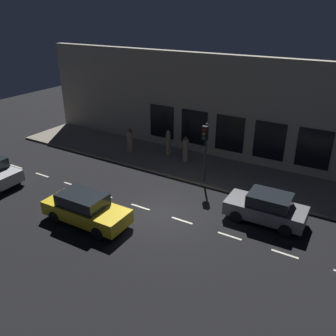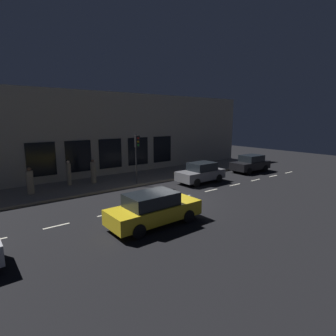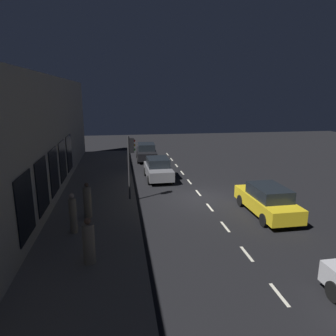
{
  "view_description": "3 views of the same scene",
  "coord_description": "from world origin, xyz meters",
  "px_view_note": "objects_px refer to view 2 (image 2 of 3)",
  "views": [
    {
      "loc": [
        -13.48,
        -8.31,
        9.94
      ],
      "look_at": [
        1.0,
        0.45,
        2.22
      ],
      "focal_mm": 37.81,
      "sensor_mm": 36.0,
      "label": 1
    },
    {
      "loc": [
        -12.47,
        9.7,
        4.96
      ],
      "look_at": [
        1.03,
        -0.56,
        1.79
      ],
      "focal_mm": 28.28,
      "sensor_mm": 36.0,
      "label": 2
    },
    {
      "loc": [
        4.8,
        17.38,
        6.22
      ],
      "look_at": [
        2.01,
        -0.66,
        1.8
      ],
      "focal_mm": 33.3,
      "sensor_mm": 36.0,
      "label": 3
    }
  ],
  "objects_px": {
    "parked_car_0": "(251,163)",
    "parked_car_2": "(201,173)",
    "pedestrian_0": "(69,174)",
    "pedestrian_2": "(30,182)",
    "traffic_light": "(137,148)",
    "pedestrian_1": "(93,172)",
    "parked_car_1": "(154,209)"
  },
  "relations": [
    {
      "from": "parked_car_1",
      "to": "parked_car_2",
      "type": "bearing_deg",
      "value": 120.63
    },
    {
      "from": "parked_car_0",
      "to": "pedestrian_2",
      "type": "distance_m",
      "value": 18.53
    },
    {
      "from": "parked_car_1",
      "to": "pedestrian_0",
      "type": "distance_m",
      "value": 9.66
    },
    {
      "from": "traffic_light",
      "to": "parked_car_1",
      "type": "distance_m",
      "value": 7.84
    },
    {
      "from": "traffic_light",
      "to": "parked_car_1",
      "type": "height_order",
      "value": "traffic_light"
    },
    {
      "from": "parked_car_0",
      "to": "pedestrian_0",
      "type": "distance_m",
      "value": 16.1
    },
    {
      "from": "traffic_light",
      "to": "parked_car_0",
      "type": "xyz_separation_m",
      "value": [
        -1.83,
        -11.27,
        -2.05
      ]
    },
    {
      "from": "pedestrian_2",
      "to": "parked_car_0",
      "type": "bearing_deg",
      "value": 85.94
    },
    {
      "from": "parked_car_0",
      "to": "pedestrian_0",
      "type": "bearing_deg",
      "value": 74.97
    },
    {
      "from": "pedestrian_0",
      "to": "pedestrian_2",
      "type": "bearing_deg",
      "value": -142.31
    },
    {
      "from": "pedestrian_0",
      "to": "pedestrian_1",
      "type": "height_order",
      "value": "pedestrian_0"
    },
    {
      "from": "traffic_light",
      "to": "pedestrian_2",
      "type": "bearing_deg",
      "value": 75.15
    },
    {
      "from": "parked_car_0",
      "to": "traffic_light",
      "type": "bearing_deg",
      "value": 82.26
    },
    {
      "from": "parked_car_0",
      "to": "pedestrian_0",
      "type": "xyz_separation_m",
      "value": [
        4.57,
        15.44,
        0.21
      ]
    },
    {
      "from": "parked_car_0",
      "to": "parked_car_2",
      "type": "distance_m",
      "value": 6.76
    },
    {
      "from": "traffic_light",
      "to": "pedestrian_1",
      "type": "xyz_separation_m",
      "value": [
        2.28,
        2.49,
        -1.86
      ]
    },
    {
      "from": "traffic_light",
      "to": "pedestrian_0",
      "type": "bearing_deg",
      "value": 56.64
    },
    {
      "from": "parked_car_0",
      "to": "pedestrian_1",
      "type": "distance_m",
      "value": 14.36
    },
    {
      "from": "parked_car_1",
      "to": "pedestrian_1",
      "type": "height_order",
      "value": "pedestrian_1"
    },
    {
      "from": "pedestrian_1",
      "to": "traffic_light",
      "type": "bearing_deg",
      "value": -88.07
    },
    {
      "from": "parked_car_0",
      "to": "pedestrian_2",
      "type": "height_order",
      "value": "pedestrian_2"
    },
    {
      "from": "traffic_light",
      "to": "parked_car_0",
      "type": "relative_size",
      "value": 0.93
    },
    {
      "from": "parked_car_1",
      "to": "parked_car_2",
      "type": "xyz_separation_m",
      "value": [
        4.76,
        -7.7,
        -0.0
      ]
    },
    {
      "from": "parked_car_1",
      "to": "parked_car_2",
      "type": "height_order",
      "value": "same"
    },
    {
      "from": "parked_car_0",
      "to": "parked_car_2",
      "type": "xyz_separation_m",
      "value": [
        -0.28,
        6.76,
        -0.0
      ]
    },
    {
      "from": "pedestrian_0",
      "to": "parked_car_2",
      "type": "bearing_deg",
      "value": -10.12
    },
    {
      "from": "parked_car_2",
      "to": "pedestrian_1",
      "type": "xyz_separation_m",
      "value": [
        4.39,
        7.0,
        0.19
      ]
    },
    {
      "from": "traffic_light",
      "to": "pedestrian_0",
      "type": "xyz_separation_m",
      "value": [
        2.75,
        4.17,
        -1.83
      ]
    },
    {
      "from": "parked_car_1",
      "to": "pedestrian_0",
      "type": "bearing_deg",
      "value": -175.24
    },
    {
      "from": "parked_car_0",
      "to": "pedestrian_0",
      "type": "relative_size",
      "value": 2.19
    },
    {
      "from": "pedestrian_1",
      "to": "pedestrian_2",
      "type": "height_order",
      "value": "pedestrian_1"
    },
    {
      "from": "pedestrian_2",
      "to": "traffic_light",
      "type": "bearing_deg",
      "value": 82.47
    }
  ]
}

